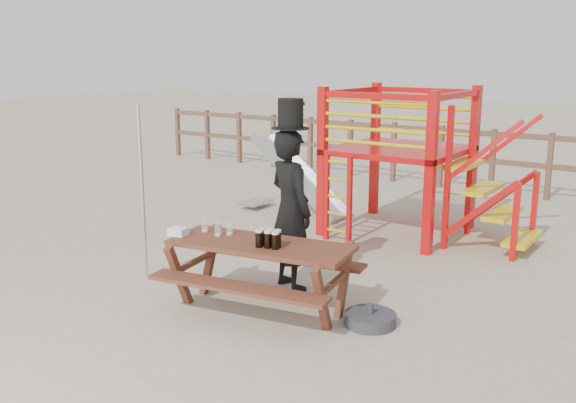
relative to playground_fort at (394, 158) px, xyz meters
name	(u,v)px	position (x,y,z in m)	size (l,w,h in m)	color
ground	(228,305)	(-0.12, -3.58, -1.07)	(60.00, 60.00, 0.00)	tan
back_fence	(466,152)	(-0.12, 3.42, -0.34)	(15.09, 0.09, 1.20)	brown
playground_fort	(394,158)	(0.00, 0.00, 0.00)	(4.71, 1.84, 2.10)	red
picnic_table	(261,268)	(0.23, -3.49, -0.62)	(2.02, 1.56, 0.71)	brown
man_with_hat	(290,206)	(0.11, -2.78, -0.14)	(0.76, 0.65, 2.08)	black
metal_pole	(142,194)	(-1.46, -3.46, -0.08)	(0.04, 0.04, 1.99)	#B2B2B7
parasol_base	(370,319)	(1.32, -3.19, -1.01)	(0.50, 0.50, 0.21)	#323237
paper_bag	(178,232)	(-0.63, -3.75, -0.32)	(0.18, 0.14, 0.08)	white
stout_pints	(269,238)	(0.38, -3.55, -0.28)	(0.26, 0.18, 0.17)	black
empty_glasses	(217,228)	(-0.33, -3.49, -0.29)	(0.36, 0.16, 0.15)	silver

